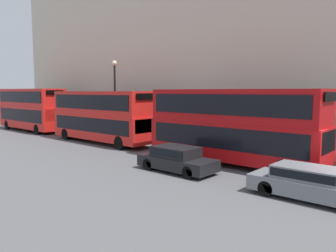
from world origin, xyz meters
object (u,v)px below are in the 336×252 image
object	(u,v)px
car_dark_sedan	(309,182)
pedestrian	(77,125)
bus_second_in_queue	(101,114)
bus_leading	(232,123)
bus_third_in_queue	(31,108)
car_hatchback	(177,158)

from	to	relation	value
car_dark_sedan	pedestrian	size ratio (longest dim) A/B	2.84
bus_second_in_queue	car_dark_sedan	size ratio (longest dim) A/B	2.26
bus_leading	bus_third_in_queue	size ratio (longest dim) A/B	1.03
bus_second_in_queue	car_dark_sedan	distance (m)	18.23
bus_second_in_queue	pedestrian	xyz separation A→B (m)	(2.69, 7.81, -1.59)
bus_leading	bus_third_in_queue	xyz separation A→B (m)	(0.00, 24.65, 0.07)
bus_third_in_queue	car_dark_sedan	xyz separation A→B (m)	(-3.40, -30.17, -1.78)
pedestrian	bus_leading	bearing A→B (deg)	-97.62
bus_third_in_queue	pedestrian	distance (m)	5.54
bus_third_in_queue	car_dark_sedan	world-z (taller)	bus_third_in_queue
bus_second_in_queue	car_hatchback	size ratio (longest dim) A/B	2.45
bus_second_in_queue	car_dark_sedan	bearing A→B (deg)	-100.79
bus_second_in_queue	car_hatchback	xyz separation A→B (m)	(-3.40, -11.00, -1.64)
bus_leading	bus_second_in_queue	world-z (taller)	bus_leading
bus_leading	car_dark_sedan	xyz separation A→B (m)	(-3.40, -5.53, -1.71)
car_hatchback	bus_third_in_queue	bearing A→B (deg)	81.71
bus_third_in_queue	car_dark_sedan	distance (m)	30.42
car_dark_sedan	bus_second_in_queue	bearing A→B (deg)	79.21
car_hatchback	pedestrian	size ratio (longest dim) A/B	2.62
bus_second_in_queue	pedestrian	size ratio (longest dim) A/B	6.42
bus_second_in_queue	car_hatchback	distance (m)	11.63
bus_third_in_queue	pedestrian	bearing A→B (deg)	-59.28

